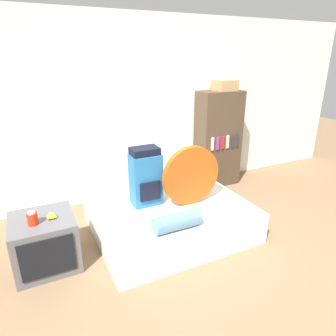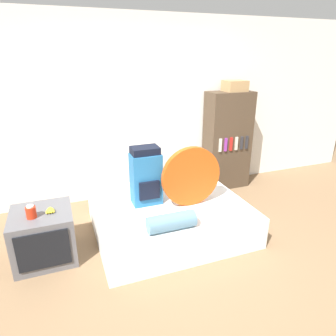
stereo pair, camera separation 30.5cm
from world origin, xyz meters
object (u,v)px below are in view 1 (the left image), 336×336
Objects in this scene: tent_bag at (191,176)px; sleeping_roll at (177,221)px; canister at (32,218)px; bookshelf at (218,139)px; cardboard_box at (225,85)px; backpack at (146,177)px; television at (45,242)px.

tent_bag is 0.66m from sleeping_roll.
bookshelf is at bearing 20.77° from canister.
bookshelf reaches higher than tent_bag.
canister is at bearing -179.96° from tent_bag.
cardboard_box is at bearing 42.14° from tent_bag.
cardboard_box reaches higher than backpack.
television is 4.55× the size of canister.
bookshelf is at bearing 27.95° from backpack.
tent_bag is at bearing -2.63° from television.
sleeping_roll is 0.33× the size of bookshelf.
tent_bag is at bearing 0.04° from canister.
backpack reaches higher than sleeping_roll.
tent_bag is 2.21× the size of cardboard_box.
canister is (-0.07, -0.08, 0.34)m from television.
television is at bearing 177.37° from tent_bag.
sleeping_roll is 2.49m from cardboard_box.
bookshelf is at bearing 179.05° from cardboard_box.
backpack reaches higher than canister.
bookshelf reaches higher than television.
backpack is 0.98× the size of tent_bag.
canister is at bearing 161.62° from sleeping_roll.
tent_bag reaches higher than television.
cardboard_box reaches higher than sleeping_roll.
canister is at bearing -133.60° from television.
backpack is 1.82m from bookshelf.
television is (-1.65, 0.08, -0.46)m from tent_bag.
cardboard_box is at bearing 43.37° from sleeping_roll.
backpack is 1.38× the size of sleeping_roll.
backpack is at bearing 95.41° from sleeping_roll.
bookshelf is 0.85m from cardboard_box.
cardboard_box is at bearing 20.33° from canister.
bookshelf is (1.13, 1.08, 0.03)m from tent_bag.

